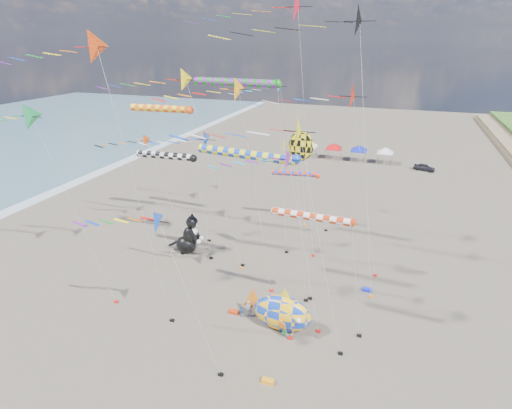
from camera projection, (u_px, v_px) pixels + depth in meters
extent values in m
plane|color=brown|center=(208.00, 376.00, 29.09)|extent=(260.00, 260.00, 0.00)
cone|color=blue|center=(164.00, 224.00, 25.79)|extent=(1.74, 1.87, 1.92)
cylinder|color=#B2B2B2|center=(194.00, 305.00, 27.48)|extent=(3.60, 0.02, 11.69)
cube|color=black|center=(221.00, 374.00, 29.13)|extent=(0.36, 0.24, 0.20)
cone|color=#1D9349|center=(52.00, 117.00, 31.75)|extent=(2.22, 2.38, 2.45)
cylinder|color=#B2B2B2|center=(87.00, 217.00, 34.50)|extent=(3.38, 0.02, 17.02)
cube|color=black|center=(116.00, 302.00, 37.21)|extent=(0.36, 0.24, 0.20)
cone|color=red|center=(310.00, 6.00, 35.89)|extent=(2.74, 2.94, 3.03)
cylinder|color=#B2B2B2|center=(312.00, 146.00, 40.52)|extent=(1.78, 0.02, 25.47)
cube|color=black|center=(313.00, 256.00, 45.10)|extent=(0.36, 0.24, 0.20)
cone|color=red|center=(355.00, 96.00, 35.58)|extent=(2.49, 2.66, 2.75)
cylinder|color=#B2B2B2|center=(366.00, 193.00, 38.48)|extent=(3.76, 0.02, 18.08)
cube|color=black|center=(375.00, 275.00, 41.33)|extent=(0.36, 0.24, 0.20)
cone|color=#D74E0F|center=(150.00, 140.00, 43.70)|extent=(1.65, 1.77, 1.82)
cylinder|color=#B2B2B2|center=(169.00, 195.00, 45.52)|extent=(3.77, 0.02, 12.51)
cube|color=black|center=(188.00, 245.00, 47.30)|extent=(0.36, 0.24, 0.20)
cone|color=#8B1C93|center=(309.00, 165.00, 28.42)|extent=(1.73, 1.86, 1.91)
cylinder|color=#B2B2B2|center=(314.00, 255.00, 30.95)|extent=(1.62, 0.02, 14.46)
cube|color=black|center=(319.00, 331.00, 33.44)|extent=(0.36, 0.24, 0.20)
cone|color=red|center=(119.00, 46.00, 26.83)|extent=(2.30, 2.47, 2.54)
cylinder|color=#B2B2B2|center=(149.00, 201.00, 30.81)|extent=(2.05, 0.02, 22.31)
cube|color=black|center=(172.00, 320.00, 34.74)|extent=(0.36, 0.24, 0.20)
cone|color=#FF9C12|center=(253.00, 90.00, 32.16)|extent=(2.00, 2.14, 2.21)
cylinder|color=#B2B2B2|center=(263.00, 200.00, 35.51)|extent=(1.90, 0.02, 18.96)
cube|color=black|center=(271.00, 291.00, 38.83)|extent=(0.36, 0.24, 0.20)
cone|color=black|center=(376.00, 19.00, 29.40)|extent=(2.47, 2.65, 2.73)
cylinder|color=#B2B2B2|center=(373.00, 176.00, 33.68)|extent=(2.28, 0.02, 24.09)
cube|color=black|center=(371.00, 297.00, 37.92)|extent=(0.36, 0.24, 0.20)
cone|color=blue|center=(216.00, 140.00, 38.79)|extent=(2.02, 2.16, 2.23)
cylinder|color=#B2B2B2|center=(230.00, 206.00, 41.02)|extent=(2.65, 0.02, 13.69)
cube|color=black|center=(243.00, 265.00, 43.20)|extent=(0.36, 0.24, 0.20)
cone|color=#13ACC0|center=(279.00, 87.00, 46.93)|extent=(1.88, 2.02, 2.08)
cylinder|color=#B2B2B2|center=(293.00, 160.00, 49.69)|extent=(3.96, 0.02, 17.55)
cube|color=black|center=(305.00, 225.00, 52.41)|extent=(0.36, 0.24, 0.20)
cone|color=yellow|center=(198.00, 80.00, 36.48)|extent=(2.19, 2.35, 2.42)
cylinder|color=#B2B2B2|center=(221.00, 182.00, 39.58)|extent=(3.93, 0.02, 19.25)
cube|color=black|center=(241.00, 268.00, 42.63)|extent=(0.36, 0.24, 0.20)
cone|color=yellow|center=(305.00, 133.00, 25.65)|extent=(2.28, 2.44, 2.51)
cylinder|color=#B2B2B2|center=(324.00, 254.00, 28.39)|extent=(3.64, 0.02, 17.17)
cube|color=black|center=(340.00, 353.00, 31.09)|extent=(0.36, 0.24, 0.20)
cylinder|color=red|center=(311.00, 216.00, 30.48)|extent=(6.25, 0.62, 0.62)
sphere|color=red|center=(352.00, 222.00, 29.51)|extent=(0.65, 0.65, 0.65)
cylinder|color=#B2B2B2|center=(356.00, 283.00, 31.25)|extent=(1.52, 0.02, 10.22)
cube|color=black|center=(359.00, 336.00, 32.94)|extent=(0.36, 0.24, 0.20)
cylinder|color=black|center=(166.00, 155.00, 41.68)|extent=(6.48, 0.76, 0.76)
sphere|color=black|center=(193.00, 158.00, 40.67)|extent=(0.80, 0.80, 0.80)
cylinder|color=#B2B2B2|center=(203.00, 211.00, 42.65)|extent=(1.52, 0.02, 11.49)
cube|color=black|center=(211.00, 258.00, 44.58)|extent=(0.36, 0.24, 0.20)
cylinder|color=#F84B14|center=(161.00, 108.00, 44.12)|extent=(7.26, 0.79, 0.79)
sphere|color=#F84B14|center=(190.00, 110.00, 42.99)|extent=(0.83, 0.83, 0.83)
cylinder|color=#B2B2B2|center=(200.00, 180.00, 45.76)|extent=(1.52, 0.02, 15.64)
cube|color=black|center=(209.00, 240.00, 48.50)|extent=(0.36, 0.24, 0.20)
cylinder|color=#123FB7|center=(246.00, 154.00, 34.01)|extent=(8.74, 0.80, 0.80)
sphere|color=#123FB7|center=(296.00, 159.00, 32.65)|extent=(0.84, 0.84, 0.84)
cylinder|color=#B2B2B2|center=(301.00, 235.00, 35.04)|extent=(1.52, 0.02, 13.66)
cube|color=black|center=(306.00, 300.00, 37.40)|extent=(0.36, 0.24, 0.20)
cylinder|color=#167C1C|center=(235.00, 82.00, 40.60)|extent=(9.11, 0.82, 0.82)
sphere|color=#167C1C|center=(277.00, 84.00, 39.18)|extent=(0.86, 0.86, 0.86)
cylinder|color=#B2B2B2|center=(282.00, 175.00, 42.54)|extent=(1.52, 0.02, 18.66)
cube|color=black|center=(287.00, 252.00, 45.85)|extent=(0.36, 0.24, 0.20)
cylinder|color=red|center=(295.00, 173.00, 49.67)|extent=(5.75, 0.65, 0.65)
sphere|color=red|center=(318.00, 176.00, 48.78)|extent=(0.68, 0.68, 0.68)
cylinder|color=#B2B2B2|center=(322.00, 204.00, 49.94)|extent=(1.52, 0.02, 7.27)
cube|color=black|center=(326.00, 230.00, 51.07)|extent=(0.36, 0.24, 0.20)
ellipsoid|color=yellow|center=(301.00, 146.00, 34.63)|extent=(2.20, 0.40, 2.64)
cone|color=yellow|center=(284.00, 145.00, 35.09)|extent=(0.12, 1.80, 1.80)
cylinder|color=#B2B2B2|center=(306.00, 226.00, 36.17)|extent=(2.03, 2.03, 14.16)
cube|color=black|center=(310.00, 298.00, 37.67)|extent=(0.36, 0.24, 0.20)
ellipsoid|color=#133BBB|center=(282.00, 313.00, 33.28)|extent=(5.27, 2.99, 3.31)
cone|color=orange|center=(250.00, 306.00, 34.17)|extent=(2.40, 0.64, 2.43)
cone|color=yellow|center=(285.00, 297.00, 32.58)|extent=(1.75, 0.48, 1.76)
cylinder|color=#B2B2B2|center=(294.00, 330.00, 32.90)|extent=(0.37, 1.04, 1.07)
cube|color=red|center=(290.00, 338.00, 32.68)|extent=(0.36, 0.24, 0.20)
imported|color=gray|center=(249.00, 309.00, 35.01)|extent=(0.71, 0.60, 1.66)
imported|color=#258840|center=(284.00, 332.00, 32.68)|extent=(0.57, 0.48, 1.04)
imported|color=#2962A6|center=(241.00, 312.00, 35.22)|extent=(0.52, 0.58, 0.94)
cube|color=orange|center=(268.00, 381.00, 28.50)|extent=(0.90, 0.44, 0.30)
cube|color=red|center=(234.00, 312.00, 35.73)|extent=(0.90, 0.44, 0.30)
cube|color=#161FDC|center=(367.00, 290.00, 38.88)|extent=(0.90, 0.44, 0.30)
cube|color=black|center=(269.00, 309.00, 36.11)|extent=(0.90, 0.44, 0.30)
cube|color=silver|center=(309.00, 146.00, 82.25)|extent=(3.00, 3.00, 0.15)
pyramid|color=silver|center=(310.00, 141.00, 81.85)|extent=(4.20, 4.20, 1.00)
cylinder|color=#999999|center=(302.00, 153.00, 81.97)|extent=(0.08, 0.08, 2.20)
cylinder|color=#999999|center=(314.00, 154.00, 81.16)|extent=(0.08, 0.08, 2.20)
cylinder|color=#999999|center=(305.00, 150.00, 84.23)|extent=(0.08, 0.08, 2.20)
cylinder|color=#999999|center=(317.00, 151.00, 83.42)|extent=(0.08, 0.08, 2.20)
cube|color=red|center=(334.00, 148.00, 80.70)|extent=(3.00, 3.00, 0.15)
pyramid|color=red|center=(334.00, 143.00, 80.29)|extent=(4.20, 4.20, 1.00)
cylinder|color=#999999|center=(326.00, 155.00, 80.41)|extent=(0.08, 0.08, 2.20)
cylinder|color=#999999|center=(339.00, 156.00, 79.61)|extent=(0.08, 0.08, 2.20)
cylinder|color=#999999|center=(328.00, 152.00, 82.67)|extent=(0.08, 0.08, 2.20)
cylinder|color=#999999|center=(341.00, 153.00, 81.87)|extent=(0.08, 0.08, 2.20)
cube|color=#121EBA|center=(359.00, 151.00, 79.15)|extent=(3.00, 3.00, 0.15)
pyramid|color=#121EBA|center=(360.00, 145.00, 78.74)|extent=(4.20, 4.20, 1.00)
cylinder|color=#999999|center=(351.00, 157.00, 78.86)|extent=(0.08, 0.08, 2.20)
cylinder|color=#999999|center=(364.00, 158.00, 78.05)|extent=(0.08, 0.08, 2.20)
cylinder|color=#999999|center=(353.00, 154.00, 81.12)|extent=(0.08, 0.08, 2.20)
cylinder|color=#999999|center=(366.00, 155.00, 80.31)|extent=(0.08, 0.08, 2.20)
cube|color=silver|center=(385.00, 153.00, 77.59)|extent=(3.00, 3.00, 0.15)
pyramid|color=silver|center=(386.00, 147.00, 77.19)|extent=(4.20, 4.20, 1.00)
cylinder|color=#999999|center=(377.00, 160.00, 77.31)|extent=(0.08, 0.08, 2.20)
cylinder|color=#999999|center=(391.00, 161.00, 76.50)|extent=(0.08, 0.08, 2.20)
cylinder|color=#999999|center=(378.00, 156.00, 79.57)|extent=(0.08, 0.08, 2.20)
cylinder|color=#999999|center=(392.00, 157.00, 78.76)|extent=(0.08, 0.08, 2.20)
imported|color=#26262D|center=(424.00, 167.00, 74.21)|extent=(4.01, 2.47, 1.28)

